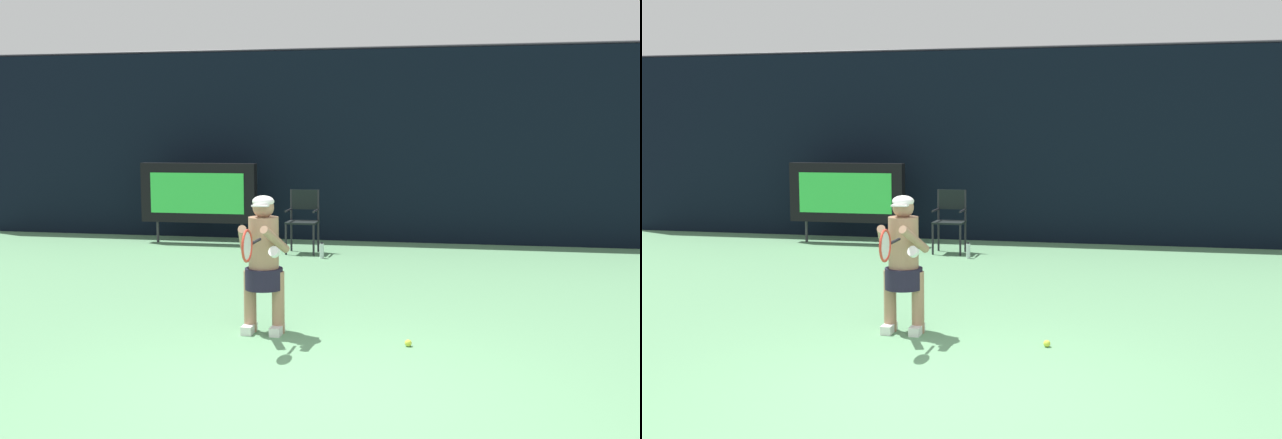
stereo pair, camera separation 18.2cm
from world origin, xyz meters
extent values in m
cube|color=#5F9567|center=(0.00, 0.00, -0.01)|extent=(18.00, 22.00, 0.02)
cube|color=black|center=(0.00, 8.50, 1.80)|extent=(18.00, 0.12, 3.60)
cylinder|color=#38383D|center=(0.00, 8.50, 3.63)|extent=(18.00, 0.05, 0.05)
cube|color=black|center=(-3.73, 7.58, 0.95)|extent=(2.20, 0.20, 1.10)
cube|color=#35D34A|center=(-3.73, 7.47, 0.95)|extent=(1.80, 0.01, 0.75)
cylinder|color=#2D2D33|center=(-4.56, 7.58, 0.20)|extent=(0.05, 0.05, 0.40)
cylinder|color=#2D2D33|center=(-2.91, 7.58, 0.20)|extent=(0.05, 0.05, 0.40)
cylinder|color=black|center=(-1.84, 6.62, 0.26)|extent=(0.04, 0.04, 0.52)
cylinder|color=black|center=(-1.36, 6.62, 0.26)|extent=(0.04, 0.04, 0.52)
cylinder|color=black|center=(-1.84, 7.03, 0.26)|extent=(0.04, 0.04, 0.52)
cylinder|color=black|center=(-1.36, 7.03, 0.26)|extent=(0.04, 0.04, 0.52)
cube|color=black|center=(-1.60, 6.83, 0.54)|extent=(0.52, 0.44, 0.03)
cylinder|color=black|center=(-1.84, 7.03, 0.80)|extent=(0.04, 0.04, 0.56)
cylinder|color=black|center=(-1.36, 7.03, 0.80)|extent=(0.04, 0.04, 0.56)
cube|color=black|center=(-1.60, 7.03, 0.91)|extent=(0.48, 0.02, 0.34)
cylinder|color=black|center=(-1.84, 6.83, 0.74)|extent=(0.04, 0.44, 0.04)
cylinder|color=black|center=(-1.36, 6.83, 0.74)|extent=(0.04, 0.44, 0.04)
cylinder|color=silver|center=(-1.17, 6.39, 0.12)|extent=(0.07, 0.07, 0.24)
cylinder|color=black|center=(-1.17, 6.39, 0.25)|extent=(0.03, 0.03, 0.03)
cube|color=white|center=(-1.03, 1.70, 0.04)|extent=(0.11, 0.26, 0.09)
cube|color=white|center=(-0.73, 1.70, 0.04)|extent=(0.11, 0.26, 0.09)
cylinder|color=#A37A5B|center=(-1.03, 1.75, 0.32)|extent=(0.13, 0.13, 0.64)
cylinder|color=#A37A5B|center=(-0.73, 1.75, 0.32)|extent=(0.13, 0.13, 0.64)
cylinder|color=black|center=(-0.88, 1.75, 0.57)|extent=(0.39, 0.39, 0.22)
cylinder|color=#A37A5B|center=(-0.88, 1.75, 0.92)|extent=(0.31, 0.31, 0.56)
sphere|color=#A37A5B|center=(-0.88, 1.75, 1.30)|extent=(0.22, 0.22, 0.22)
ellipsoid|color=white|center=(-0.88, 1.75, 1.36)|extent=(0.22, 0.22, 0.12)
cube|color=white|center=(-0.88, 1.66, 1.33)|extent=(0.17, 0.12, 0.02)
cylinder|color=#A37A5B|center=(-1.05, 1.59, 1.00)|extent=(0.20, 0.50, 0.33)
cylinder|color=#A37A5B|center=(-0.72, 1.59, 1.00)|extent=(0.20, 0.50, 0.33)
cylinder|color=white|center=(-0.70, 1.47, 0.90)|extent=(0.13, 0.12, 0.12)
cylinder|color=black|center=(-0.85, 1.36, 1.01)|extent=(0.03, 0.28, 0.03)
torus|color=red|center=(-0.85, 1.06, 1.01)|extent=(0.02, 0.31, 0.31)
ellipsoid|color=silver|center=(-0.85, 1.06, 1.01)|extent=(0.01, 0.26, 0.26)
sphere|color=#CCDB3D|center=(0.62, 1.52, 0.03)|extent=(0.07, 0.07, 0.07)
camera|label=1|loc=(1.13, -5.55, 2.06)|focal=41.97mm
camera|label=2|loc=(1.31, -5.52, 2.06)|focal=41.97mm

